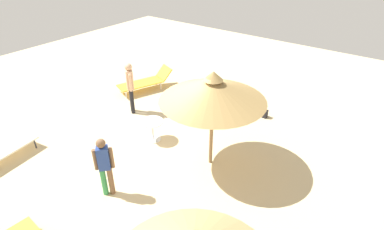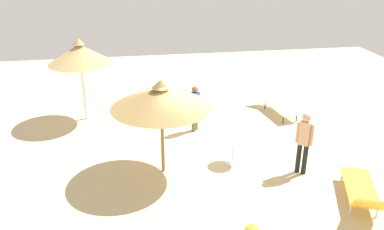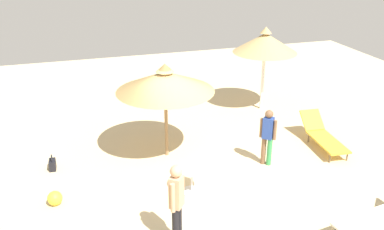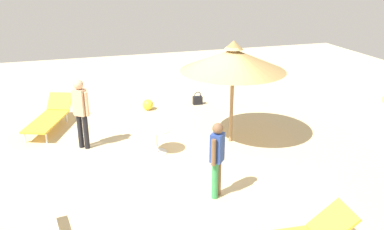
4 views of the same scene
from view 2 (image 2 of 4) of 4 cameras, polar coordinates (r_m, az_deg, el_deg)
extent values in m
cube|color=beige|center=(11.76, 1.58, -6.48)|extent=(24.00, 24.00, 0.10)
cylinder|color=white|center=(14.40, -15.33, 3.96)|extent=(0.10, 0.10, 2.44)
cone|color=tan|center=(14.07, -15.83, 8.43)|extent=(2.17, 2.17, 0.66)
cone|color=tan|center=(13.97, -16.02, 10.13)|extent=(0.39, 0.39, 0.22)
cylinder|color=olive|center=(10.61, -4.29, -2.62)|extent=(0.09, 0.09, 2.32)
cone|color=#997A47|center=(10.21, -4.46, 2.52)|extent=(2.63, 2.63, 0.54)
cone|color=#997A47|center=(10.08, -4.52, 4.49)|extent=(0.47, 0.47, 0.22)
cube|color=silver|center=(14.84, 12.59, 1.07)|extent=(0.86, 1.69, 0.05)
cylinder|color=#2D2D33|center=(14.50, 14.76, -0.41)|extent=(0.04, 0.04, 0.29)
cylinder|color=#2D2D33|center=(14.24, 12.93, -0.67)|extent=(0.04, 0.04, 0.29)
cylinder|color=#2D2D33|center=(15.57, 12.17, 1.51)|extent=(0.04, 0.04, 0.29)
cylinder|color=#2D2D33|center=(15.33, 10.44, 1.30)|extent=(0.04, 0.04, 0.29)
cube|color=silver|center=(15.61, 10.77, 3.40)|extent=(0.71, 0.64, 0.52)
cube|color=gold|center=(10.71, 22.92, -9.46)|extent=(1.27, 1.86, 0.05)
cylinder|color=silver|center=(11.36, 20.76, -8.17)|extent=(0.04, 0.04, 0.30)
cylinder|color=silver|center=(11.47, 23.62, -8.32)|extent=(0.04, 0.04, 0.30)
cylinder|color=silver|center=(10.15, 21.81, -12.39)|extent=(0.04, 0.04, 0.30)
cylinder|color=silver|center=(10.28, 25.03, -12.50)|extent=(0.04, 0.04, 0.30)
cube|color=gold|center=(9.73, 24.14, -11.60)|extent=(0.79, 0.63, 0.45)
cube|color=gold|center=(15.12, -1.50, 1.99)|extent=(1.55, 0.74, 0.05)
cylinder|color=brown|center=(15.47, 0.79, 1.86)|extent=(0.04, 0.04, 0.26)
cylinder|color=brown|center=(14.99, 0.97, 1.14)|extent=(0.04, 0.04, 0.26)
cylinder|color=brown|center=(15.41, -3.90, 1.72)|extent=(0.04, 0.04, 0.26)
cylinder|color=brown|center=(14.93, -3.87, 0.99)|extent=(0.04, 0.04, 0.26)
cube|color=gold|center=(15.02, -5.42, 2.74)|extent=(0.62, 0.66, 0.48)
cylinder|color=black|center=(11.22, 15.88, -6.13)|extent=(0.13, 0.13, 0.88)
cylinder|color=black|center=(11.25, 15.02, -5.95)|extent=(0.13, 0.13, 0.88)
cube|color=tan|center=(10.89, 15.88, -2.48)|extent=(0.35, 0.34, 0.66)
sphere|color=tan|center=(10.71, 16.14, -0.31)|extent=(0.24, 0.24, 0.24)
cylinder|color=tan|center=(10.87, 16.82, -2.79)|extent=(0.09, 0.09, 0.61)
cylinder|color=tan|center=(10.93, 14.92, -2.41)|extent=(0.09, 0.09, 0.61)
cylinder|color=#338C4C|center=(13.33, 0.59, -0.57)|extent=(0.13, 0.13, 0.78)
cylinder|color=brown|center=(13.21, 0.22, -0.81)|extent=(0.13, 0.13, 0.78)
cube|color=navy|center=(13.01, 0.42, 2.06)|extent=(0.34, 0.34, 0.58)
sphere|color=brown|center=(12.87, 0.42, 3.71)|extent=(0.21, 0.21, 0.21)
cylinder|color=brown|center=(13.16, 0.84, 2.19)|extent=(0.09, 0.09, 0.54)
cylinder|color=brown|center=(12.88, -0.02, 1.70)|extent=(0.09, 0.09, 0.54)
cylinder|color=silver|center=(11.28, 5.90, -4.05)|extent=(0.68, 0.68, 0.02)
cylinder|color=silver|center=(11.43, 5.84, -5.48)|extent=(0.05, 0.05, 0.62)
cylinder|color=silver|center=(11.58, 5.78, -6.77)|extent=(0.47, 0.47, 0.02)
camera|label=1|loc=(15.50, -21.33, 20.63)|focal=29.34mm
camera|label=3|loc=(13.24, 50.80, 15.15)|focal=40.06mm
camera|label=4|loc=(19.16, 4.84, 19.05)|focal=37.81mm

